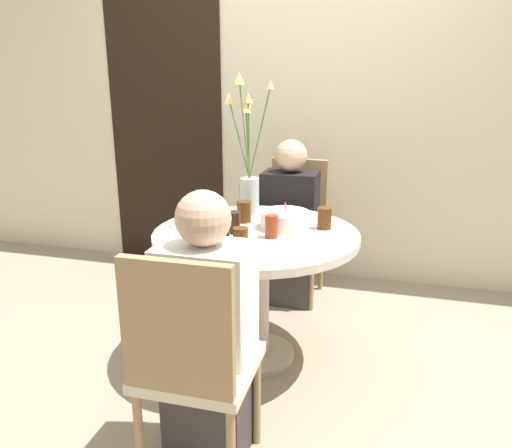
{
  "coord_description": "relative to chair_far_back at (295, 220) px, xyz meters",
  "views": [
    {
      "loc": [
        0.63,
        -2.28,
        1.45
      ],
      "look_at": [
        0.0,
        0.0,
        0.74
      ],
      "focal_mm": 35.0,
      "sensor_mm": 36.0,
      "label": 1
    }
  ],
  "objects": [
    {
      "name": "ground_plane",
      "position": [
        -0.03,
        -0.88,
        -0.51
      ],
      "size": [
        16.0,
        16.0,
        0.0
      ],
      "primitive_type": "plane",
      "color": "gray"
    },
    {
      "name": "wall_back",
      "position": [
        -0.03,
        0.4,
        0.79
      ],
      "size": [
        8.0,
        0.05,
        2.6
      ],
      "color": "beige",
      "rests_on": "ground_plane"
    },
    {
      "name": "doorway_panel",
      "position": [
        -1.09,
        0.36,
        0.51
      ],
      "size": [
        0.9,
        0.01,
        2.05
      ],
      "color": "black",
      "rests_on": "ground_plane"
    },
    {
      "name": "dining_table",
      "position": [
        -0.03,
        -0.88,
        0.04
      ],
      "size": [
        1.03,
        1.03,
        0.7
      ],
      "color": "beige",
      "rests_on": "ground_plane"
    },
    {
      "name": "chair_far_back",
      "position": [
        0.0,
        0.0,
        0.0
      ],
      "size": [
        0.41,
        0.41,
        0.91
      ],
      "rotation": [
        0.0,
        0.0,
        -0.03
      ],
      "color": "beige",
      "rests_on": "ground_plane"
    },
    {
      "name": "chair_right_flank",
      "position": [
        -0.02,
        -1.76,
        0.0
      ],
      "size": [
        0.4,
        0.4,
        0.91
      ],
      "rotation": [
        0.0,
        0.0,
        3.15
      ],
      "color": "beige",
      "rests_on": "ground_plane"
    },
    {
      "name": "birthday_cake",
      "position": [
        0.09,
        -0.77,
        0.23
      ],
      "size": [
        0.25,
        0.25,
        0.13
      ],
      "color": "white",
      "rests_on": "dining_table"
    },
    {
      "name": "flower_vase",
      "position": [
        -0.16,
        -0.57,
        0.44
      ],
      "size": [
        0.29,
        0.16,
        0.76
      ],
      "color": "#9EB2AD",
      "rests_on": "dining_table"
    },
    {
      "name": "side_plate",
      "position": [
        -0.4,
        -0.86,
        0.19
      ],
      "size": [
        0.21,
        0.21,
        0.01
      ],
      "color": "silver",
      "rests_on": "dining_table"
    },
    {
      "name": "drink_glass_0",
      "position": [
        -0.0,
        -1.23,
        0.25
      ],
      "size": [
        0.07,
        0.07,
        0.13
      ],
      "color": "#51280F",
      "rests_on": "dining_table"
    },
    {
      "name": "drink_glass_1",
      "position": [
        0.29,
        -0.74,
        0.24
      ],
      "size": [
        0.07,
        0.07,
        0.11
      ],
      "color": "#51280F",
      "rests_on": "dining_table"
    },
    {
      "name": "drink_glass_2",
      "position": [
        -0.14,
        -0.73,
        0.24
      ],
      "size": [
        0.08,
        0.08,
        0.11
      ],
      "color": "#51280F",
      "rests_on": "dining_table"
    },
    {
      "name": "drink_glass_3",
      "position": [
        0.06,
        -0.95,
        0.24
      ],
      "size": [
        0.06,
        0.06,
        0.11
      ],
      "color": "maroon",
      "rests_on": "dining_table"
    },
    {
      "name": "drink_glass_4",
      "position": [
        -0.09,
        -1.22,
        0.26
      ],
      "size": [
        0.08,
        0.08,
        0.14
      ],
      "color": "black",
      "rests_on": "dining_table"
    },
    {
      "name": "drink_glass_5",
      "position": [
        -0.14,
        -0.92,
        0.24
      ],
      "size": [
        0.07,
        0.07,
        0.11
      ],
      "color": "black",
      "rests_on": "dining_table"
    },
    {
      "name": "person_woman",
      "position": [
        -0.01,
        -0.16,
        -0.01
      ],
      "size": [
        0.34,
        0.24,
        1.07
      ],
      "color": "#383333",
      "rests_on": "ground_plane"
    },
    {
      "name": "person_guest",
      "position": [
        -0.02,
        -1.6,
        -0.01
      ],
      "size": [
        0.34,
        0.24,
        1.07
      ],
      "color": "#383333",
      "rests_on": "ground_plane"
    }
  ]
}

